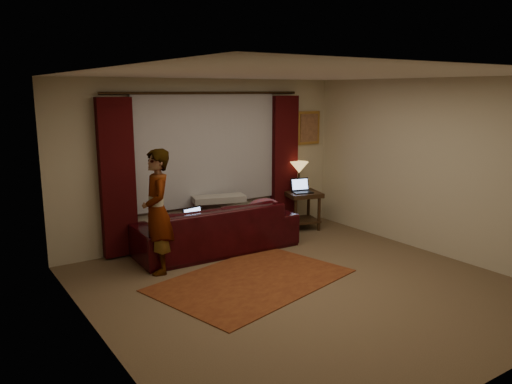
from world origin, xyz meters
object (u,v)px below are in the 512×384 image
Objects in this scene: laptop_table at (302,186)px; laptop_sofa at (198,217)px; person at (157,212)px; sofa at (216,219)px; end_table at (302,210)px; tiffany_lamp at (299,176)px.

laptop_sofa is at bearing -155.95° from laptop_table.
person is at bearing -177.61° from laptop_sofa.
laptop_table is 2.98m from person.
laptop_sofa is 2.26m from laptop_table.
sofa is 3.73× the size of end_table.
person is at bearing -168.46° from end_table.
person is (-2.97, -0.71, -0.09)m from tiffany_lamp.
laptop_sofa is at bearing 118.94° from person.
person reaches higher than end_table.
laptop_sofa is 0.22× the size of person.
sofa is 6.85× the size of laptop_table.
end_table is (2.28, 0.42, -0.29)m from laptop_sofa.
person is (-0.70, -0.19, 0.21)m from laptop_sofa.
end_table is at bearing -1.92° from laptop_sofa.
laptop_table is at bearing -106.79° from tiffany_lamp.
sofa is 4.78× the size of tiffany_lamp.
person is (-2.92, -0.55, 0.05)m from laptop_table.
sofa reaches higher than laptop_table.
laptop_sofa is 2.35m from tiffany_lamp.
tiffany_lamp is 1.43× the size of laptop_table.
end_table is at bearing 115.65° from person.
tiffany_lamp reaches higher than sofa.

